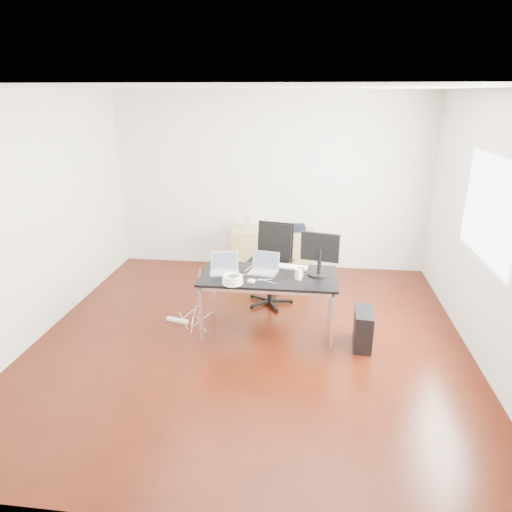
# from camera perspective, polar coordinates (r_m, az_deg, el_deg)

# --- Properties ---
(room_shell) EXTENTS (5.00, 5.00, 5.00)m
(room_shell) POSITION_cam_1_polar(r_m,az_deg,el_deg) (4.94, -0.34, 3.88)
(room_shell) COLOR #320E05
(room_shell) RESTS_ON ground
(desk) EXTENTS (1.60, 0.80, 0.73)m
(desk) POSITION_cam_1_polar(r_m,az_deg,el_deg) (5.40, 1.60, -2.90)
(desk) COLOR black
(desk) RESTS_ON ground
(office_chair) EXTENTS (0.56, 0.58, 1.08)m
(office_chair) POSITION_cam_1_polar(r_m,az_deg,el_deg) (6.19, 2.01, -0.55)
(office_chair) COLOR black
(office_chair) RESTS_ON ground
(filing_cabinet_left) EXTENTS (0.50, 0.50, 0.70)m
(filing_cabinet_left) POSITION_cam_1_polar(r_m,az_deg,el_deg) (7.41, -0.94, 0.83)
(filing_cabinet_left) COLOR #A48752
(filing_cabinet_left) RESTS_ON ground
(filing_cabinet_right) EXTENTS (0.50, 0.50, 0.70)m
(filing_cabinet_right) POSITION_cam_1_polar(r_m,az_deg,el_deg) (7.35, 5.17, 0.59)
(filing_cabinet_right) COLOR #A48752
(filing_cabinet_right) RESTS_ON ground
(pc_tower) EXTENTS (0.23, 0.46, 0.44)m
(pc_tower) POSITION_cam_1_polar(r_m,az_deg,el_deg) (5.40, 13.23, -8.80)
(pc_tower) COLOR black
(pc_tower) RESTS_ON ground
(wastebasket) EXTENTS (0.25, 0.25, 0.28)m
(wastebasket) POSITION_cam_1_polar(r_m,az_deg,el_deg) (7.50, -0.73, -0.64)
(wastebasket) COLOR black
(wastebasket) RESTS_ON ground
(power_strip) EXTENTS (0.31, 0.13, 0.04)m
(power_strip) POSITION_cam_1_polar(r_m,az_deg,el_deg) (5.95, -9.80, -7.93)
(power_strip) COLOR white
(power_strip) RESTS_ON ground
(laptop_left) EXTENTS (0.37, 0.31, 0.23)m
(laptop_left) POSITION_cam_1_polar(r_m,az_deg,el_deg) (5.45, -3.99, -1.47)
(laptop_left) COLOR silver
(laptop_left) RESTS_ON desk
(laptop_right) EXTENTS (0.37, 0.31, 0.23)m
(laptop_right) POSITION_cam_1_polar(r_m,az_deg,el_deg) (5.43, 1.03, -1.48)
(laptop_right) COLOR silver
(laptop_right) RESTS_ON desk
(monitor) EXTENTS (0.45, 0.26, 0.51)m
(monitor) POSITION_cam_1_polar(r_m,az_deg,el_deg) (5.34, 7.99, 0.55)
(monitor) COLOR black
(monitor) RESTS_ON desk
(keyboard) EXTENTS (0.46, 0.20, 0.02)m
(keyboard) POSITION_cam_1_polar(r_m,az_deg,el_deg) (5.61, 4.18, -1.34)
(keyboard) COLOR white
(keyboard) RESTS_ON desk
(cup_white) EXTENTS (0.10, 0.10, 0.12)m
(cup_white) POSITION_cam_1_polar(r_m,az_deg,el_deg) (5.26, 5.34, -2.27)
(cup_white) COLOR white
(cup_white) RESTS_ON desk
(cup_brown) EXTENTS (0.09, 0.09, 0.10)m
(cup_brown) POSITION_cam_1_polar(r_m,az_deg,el_deg) (5.34, 5.61, -2.03)
(cup_brown) COLOR brown
(cup_brown) RESTS_ON desk
(cable_coil) EXTENTS (0.24, 0.24, 0.11)m
(cable_coil) POSITION_cam_1_polar(r_m,az_deg,el_deg) (5.11, -2.95, -2.98)
(cable_coil) COLOR white
(cable_coil) RESTS_ON desk
(power_adapter) EXTENTS (0.08, 0.08, 0.03)m
(power_adapter) POSITION_cam_1_polar(r_m,az_deg,el_deg) (5.16, -0.59, -3.16)
(power_adapter) COLOR white
(power_adapter) RESTS_ON desk
(speaker) EXTENTS (0.09, 0.08, 0.18)m
(speaker) POSITION_cam_1_polar(r_m,az_deg,el_deg) (7.28, -1.12, 4.12)
(speaker) COLOR #9E9E9E
(speaker) RESTS_ON filing_cabinet_left
(navy_garment) EXTENTS (0.32, 0.27, 0.09)m
(navy_garment) POSITION_cam_1_polar(r_m,az_deg,el_deg) (7.22, 4.96, 3.52)
(navy_garment) COLOR black
(navy_garment) RESTS_ON filing_cabinet_right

